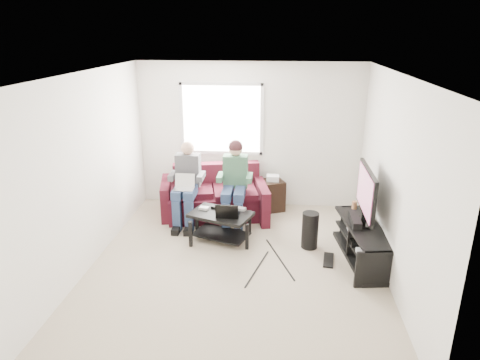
% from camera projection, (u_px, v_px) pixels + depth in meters
% --- Properties ---
extents(floor, '(4.50, 4.50, 0.00)m').
position_uv_depth(floor, '(236.00, 264.00, 5.99)').
color(floor, '#C6AE9A').
rests_on(floor, ground).
extents(ceiling, '(4.50, 4.50, 0.00)m').
position_uv_depth(ceiling, '(236.00, 74.00, 5.13)').
color(ceiling, white).
rests_on(ceiling, wall_back).
extents(wall_back, '(4.50, 0.00, 4.50)m').
position_uv_depth(wall_back, '(249.00, 136.00, 7.67)').
color(wall_back, silver).
rests_on(wall_back, floor).
extents(wall_front, '(4.50, 0.00, 4.50)m').
position_uv_depth(wall_front, '(206.00, 266.00, 3.44)').
color(wall_front, silver).
rests_on(wall_front, floor).
extents(wall_left, '(0.00, 4.50, 4.50)m').
position_uv_depth(wall_left, '(88.00, 171.00, 5.74)').
color(wall_left, silver).
rests_on(wall_left, floor).
extents(wall_right, '(0.00, 4.50, 4.50)m').
position_uv_depth(wall_right, '(394.00, 181.00, 5.37)').
color(wall_right, silver).
rests_on(wall_right, floor).
extents(window, '(1.48, 0.04, 1.28)m').
position_uv_depth(window, '(221.00, 119.00, 7.60)').
color(window, white).
rests_on(window, wall_back).
extents(sofa, '(2.02, 1.17, 0.87)m').
position_uv_depth(sofa, '(214.00, 198.00, 7.48)').
color(sofa, '#451117').
rests_on(sofa, floor).
extents(person_left, '(0.40, 0.71, 1.36)m').
position_uv_depth(person_left, '(187.00, 180.00, 7.07)').
color(person_left, navy).
rests_on(person_left, sofa).
extents(person_right, '(0.40, 0.71, 1.40)m').
position_uv_depth(person_right, '(235.00, 178.00, 6.99)').
color(person_right, navy).
rests_on(person_right, sofa).
extents(laptop_silver, '(0.33, 0.24, 0.24)m').
position_uv_depth(laptop_silver, '(184.00, 186.00, 6.88)').
color(laptop_silver, silver).
rests_on(laptop_silver, person_left).
extents(coffee_table, '(1.05, 0.83, 0.46)m').
position_uv_depth(coffee_table, '(221.00, 220.00, 6.56)').
color(coffee_table, black).
rests_on(coffee_table, floor).
extents(laptop_black, '(0.41, 0.35, 0.24)m').
position_uv_depth(laptop_black, '(228.00, 208.00, 6.39)').
color(laptop_black, black).
rests_on(laptop_black, coffee_table).
extents(controller_a, '(0.16, 0.12, 0.04)m').
position_uv_depth(controller_a, '(204.00, 208.00, 6.65)').
color(controller_a, silver).
rests_on(controller_a, coffee_table).
extents(controller_b, '(0.16, 0.13, 0.04)m').
position_uv_depth(controller_b, '(216.00, 207.00, 6.69)').
color(controller_b, black).
rests_on(controller_b, coffee_table).
extents(controller_c, '(0.16, 0.14, 0.04)m').
position_uv_depth(controller_c, '(241.00, 209.00, 6.62)').
color(controller_c, gray).
rests_on(controller_c, coffee_table).
extents(tv_stand, '(0.66, 1.57, 0.50)m').
position_uv_depth(tv_stand, '(363.00, 244.00, 6.06)').
color(tv_stand, black).
rests_on(tv_stand, floor).
extents(tv, '(0.12, 1.10, 0.81)m').
position_uv_depth(tv, '(366.00, 193.00, 5.91)').
color(tv, black).
rests_on(tv, tv_stand).
extents(soundbar, '(0.12, 0.50, 0.10)m').
position_uv_depth(soundbar, '(355.00, 220.00, 6.06)').
color(soundbar, black).
rests_on(soundbar, tv_stand).
extents(drink_cup, '(0.08, 0.08, 0.12)m').
position_uv_depth(drink_cup, '(354.00, 205.00, 6.55)').
color(drink_cup, '#A56E47').
rests_on(drink_cup, tv_stand).
extents(console_white, '(0.30, 0.22, 0.06)m').
position_uv_depth(console_white, '(368.00, 253.00, 5.66)').
color(console_white, silver).
rests_on(console_white, tv_stand).
extents(console_grey, '(0.34, 0.26, 0.08)m').
position_uv_depth(console_grey, '(360.00, 230.00, 6.32)').
color(console_grey, gray).
rests_on(console_grey, tv_stand).
extents(console_black, '(0.38, 0.30, 0.07)m').
position_uv_depth(console_black, '(364.00, 241.00, 5.99)').
color(console_black, black).
rests_on(console_black, tv_stand).
extents(subwoofer, '(0.25, 0.25, 0.56)m').
position_uv_depth(subwoofer, '(310.00, 230.00, 6.36)').
color(subwoofer, black).
rests_on(subwoofer, floor).
extents(keyboard_floor, '(0.19, 0.43, 0.02)m').
position_uv_depth(keyboard_floor, '(328.00, 260.00, 6.06)').
color(keyboard_floor, black).
rests_on(keyboard_floor, floor).
extents(end_table, '(0.37, 0.37, 0.66)m').
position_uv_depth(end_table, '(272.00, 194.00, 7.71)').
color(end_table, black).
rests_on(end_table, floor).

